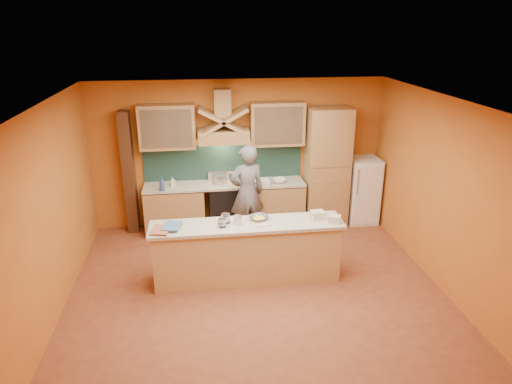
{
  "coord_description": "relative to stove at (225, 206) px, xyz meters",
  "views": [
    {
      "loc": [
        -0.79,
        -5.86,
        3.79
      ],
      "look_at": [
        0.12,
        0.9,
        1.21
      ],
      "focal_mm": 32.0,
      "sensor_mm": 36.0,
      "label": 1
    }
  ],
  "objects": [
    {
      "name": "upper_cabinet_left",
      "position": [
        -1.0,
        0.12,
        1.55
      ],
      "size": [
        1.0,
        0.35,
        0.8
      ],
      "primitive_type": "cube",
      "color": "#AB804E",
      "rests_on": "wall_back"
    },
    {
      "name": "ceiling",
      "position": [
        0.3,
        -2.2,
        2.35
      ],
      "size": [
        5.5,
        5.0,
        0.01
      ],
      "primitive_type": "cube",
      "color": "white",
      "rests_on": "wall_back"
    },
    {
      "name": "range_hood",
      "position": [
        0.0,
        0.05,
        1.37
      ],
      "size": [
        0.92,
        0.5,
        0.24
      ],
      "primitive_type": "cube",
      "color": "#AB804E",
      "rests_on": "wall_back"
    },
    {
      "name": "bowl_back",
      "position": [
        1.02,
        -0.1,
        0.51
      ],
      "size": [
        0.29,
        0.29,
        0.08
      ],
      "primitive_type": "imported",
      "rotation": [
        0.0,
        0.0,
        -0.17
      ],
      "color": "silver",
      "rests_on": "counter_top"
    },
    {
      "name": "wall_front",
      "position": [
        0.3,
        -4.7,
        0.95
      ],
      "size": [
        5.5,
        0.02,
        2.8
      ],
      "primitive_type": "cube",
      "color": "#C06B25",
      "rests_on": "floor"
    },
    {
      "name": "person",
      "position": [
        0.37,
        -0.47,
        0.43
      ],
      "size": [
        0.73,
        0.56,
        1.77
      ],
      "primitive_type": "imported",
      "rotation": [
        0.0,
        0.0,
        3.37
      ],
      "color": "slate",
      "rests_on": "floor"
    },
    {
      "name": "book_lower",
      "position": [
        -1.18,
        -1.97,
        0.51
      ],
      "size": [
        0.31,
        0.38,
        0.03
      ],
      "primitive_type": "imported",
      "rotation": [
        0.0,
        0.0,
        -0.19
      ],
      "color": "#AF583E",
      "rests_on": "island_top"
    },
    {
      "name": "pantry_column",
      "position": [
        1.95,
        0.0,
        0.7
      ],
      "size": [
        0.8,
        0.6,
        2.3
      ],
      "primitive_type": "cube",
      "color": "#AB804E",
      "rests_on": "floor"
    },
    {
      "name": "book_upper",
      "position": [
        -1.02,
        -1.89,
        0.53
      ],
      "size": [
        0.32,
        0.39,
        0.03
      ],
      "primitive_type": "imported",
      "rotation": [
        0.0,
        0.0,
        -0.23
      ],
      "color": "#436895",
      "rests_on": "island_top"
    },
    {
      "name": "island_body",
      "position": [
        0.2,
        -1.9,
        -0.01
      ],
      "size": [
        2.8,
        0.55,
        0.88
      ],
      "primitive_type": "cube",
      "color": "tan",
      "rests_on": "floor"
    },
    {
      "name": "pot_large",
      "position": [
        -0.09,
        0.03,
        0.53
      ],
      "size": [
        0.29,
        0.29,
        0.16
      ],
      "primitive_type": "cylinder",
      "rotation": [
        0.0,
        0.0,
        0.18
      ],
      "color": "silver",
      "rests_on": "stove"
    },
    {
      "name": "grocery_bag_b",
      "position": [
        1.51,
        -2.04,
        0.55
      ],
      "size": [
        0.22,
        0.19,
        0.11
      ],
      "primitive_type": "cube",
      "rotation": [
        0.0,
        0.0,
        -0.37
      ],
      "color": "beige",
      "rests_on": "island_top"
    },
    {
      "name": "backsplash",
      "position": [
        -0.0,
        0.28,
        0.8
      ],
      "size": [
        3.0,
        0.03,
        0.7
      ],
      "primitive_type": "cube",
      "color": "#183530",
      "rests_on": "wall_back"
    },
    {
      "name": "pot_small",
      "position": [
        0.19,
        0.15,
        0.52
      ],
      "size": [
        0.23,
        0.23,
        0.14
      ],
      "primitive_type": "cylinder",
      "rotation": [
        0.0,
        0.0,
        0.35
      ],
      "color": "silver",
      "rests_on": "stove"
    },
    {
      "name": "fridge",
      "position": [
        2.7,
        0.0,
        0.2
      ],
      "size": [
        0.58,
        0.6,
        1.3
      ],
      "primitive_type": "cube",
      "color": "white",
      "rests_on": "floor"
    },
    {
      "name": "kitchen_scale",
      "position": [
        0.07,
        -1.87,
        0.54
      ],
      "size": [
        0.12,
        0.12,
        0.09
      ],
      "primitive_type": "cube",
      "rotation": [
        0.0,
        0.0,
        -0.09
      ],
      "color": "silver",
      "rests_on": "island_top"
    },
    {
      "name": "cloth",
      "position": [
        0.41,
        -1.95,
        0.5
      ],
      "size": [
        0.29,
        0.23,
        0.02
      ],
      "primitive_type": "cube",
      "rotation": [
        0.0,
        0.0,
        0.18
      ],
      "color": "beige",
      "rests_on": "island_top"
    },
    {
      "name": "hood_chimney",
      "position": [
        0.0,
        0.15,
        1.95
      ],
      "size": [
        0.3,
        0.3,
        0.5
      ],
      "primitive_type": "cube",
      "color": "#AB804E",
      "rests_on": "wall_back"
    },
    {
      "name": "wall_back",
      "position": [
        0.3,
        0.3,
        0.95
      ],
      "size": [
        5.5,
        0.02,
        2.8
      ],
      "primitive_type": "cube",
      "color": "#C06B25",
      "rests_on": "floor"
    },
    {
      "name": "jar_large",
      "position": [
        -0.11,
        -1.83,
        0.57
      ],
      "size": [
        0.16,
        0.16,
        0.14
      ],
      "primitive_type": "cylinder",
      "rotation": [
        0.0,
        0.0,
        -0.25
      ],
      "color": "silver",
      "rests_on": "island_top"
    },
    {
      "name": "wall_right",
      "position": [
        3.05,
        -2.2,
        0.95
      ],
      "size": [
        0.02,
        5.0,
        2.8
      ],
      "primitive_type": "cube",
      "color": "#C06B25",
      "rests_on": "floor"
    },
    {
      "name": "island_top",
      "position": [
        0.2,
        -1.9,
        0.47
      ],
      "size": [
        2.9,
        0.62,
        0.05
      ],
      "primitive_type": "cube",
      "color": "#B9B09D",
      "rests_on": "island_body"
    },
    {
      "name": "upper_cabinet_right",
      "position": [
        1.0,
        0.12,
        1.55
      ],
      "size": [
        1.0,
        0.35,
        0.8
      ],
      "primitive_type": "cube",
      "color": "#AB804E",
      "rests_on": "wall_back"
    },
    {
      "name": "base_cabinet_right",
      "position": [
        0.95,
        0.0,
        -0.02
      ],
      "size": [
        1.1,
        0.6,
        0.86
      ],
      "primitive_type": "cube",
      "color": "#AB804E",
      "rests_on": "floor"
    },
    {
      "name": "dish_rack",
      "position": [
        0.66,
        -0.18,
        0.53
      ],
      "size": [
        0.32,
        0.25,
        0.11
      ],
      "primitive_type": "cube",
      "rotation": [
        0.0,
        0.0,
        -0.03
      ],
      "color": "white",
      "rests_on": "counter_top"
    },
    {
      "name": "trim_column_left",
      "position": [
        -1.75,
        0.15,
        0.7
      ],
      "size": [
        0.2,
        0.3,
        2.3
      ],
      "primitive_type": "cube",
      "color": "#472816",
      "rests_on": "floor"
    },
    {
      "name": "floor",
      "position": [
        0.3,
        -2.2,
        -0.45
      ],
      "size": [
        5.5,
        5.0,
        0.01
      ],
      "primitive_type": "cube",
      "color": "brown",
      "rests_on": "ground"
    },
    {
      "name": "base_cabinet_left",
      "position": [
        -0.95,
        0.0,
        -0.02
      ],
      "size": [
        1.1,
        0.6,
        0.86
      ],
      "primitive_type": "cube",
      "color": "#AB804E",
      "rests_on": "floor"
    },
    {
      "name": "counter_top",
      "position": [
        -0.0,
        0.0,
        0.45
      ],
      "size": [
        3.0,
        0.62,
        0.04
      ],
      "primitive_type": "cube",
      "color": "#B9B09D",
      "rests_on": "base_cabinet_left"
    },
    {
      "name": "stove",
      "position": [
        0.0,
        0.0,
        0.0
      ],
      "size": [
        0.6,
        0.58,
        0.9
      ],
      "primitive_type": "cube",
      "color": "black",
      "rests_on": "floor"
    },
    {
      "name": "wall_left",
      "position": [
        -2.45,
        -2.2,
        0.95
      ],
      "size": [
        0.02,
        5.0,
        2.8
      ],
      "primitive_type": "cube",
      "color": "#C06B25",
      "rests_on": "floor"
    },
    {
      "name": "soap_bottle_a",
      "position": [
        -0.96,
        0.0,
        0.55
      ],
      "size": [
        0.09,
        0.09,
        0.17
      ],
      "primitive_type": "imported",
      "rotation": [
        0.0,
        0.0,
        0.15
      ],
      "color": "silver",
      "rests_on": "counter_top"
    },
    {
      "name": "mixing_bowl",
      "position": [
        0.4,
        -1.8,
        0.53
      ],
      "size": [
        0.36,
        0.36,
        0.07
      ],
      "primitive_type": "imported",
      "rotation": [
        0.0,
        0.0,
        0.38
      ],
      "color": "silver",
      "rests_on": "island_top"
    },
    {
      "name": "soap_bottle_b",
      "position": [
        -1.14,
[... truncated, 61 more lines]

